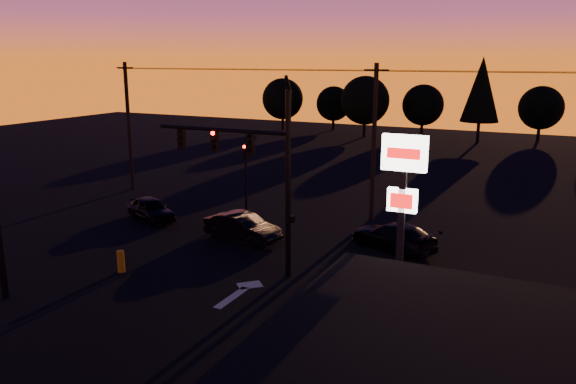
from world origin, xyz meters
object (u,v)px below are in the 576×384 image
at_px(car_left, 151,209).
at_px(traffic_signal_mast, 255,162).
at_px(secondary_signal, 246,169).
at_px(suv_parked, 375,369).
at_px(car_mid, 243,227).
at_px(bollard, 121,261).
at_px(car_right, 393,236).
at_px(pylon_sign, 403,191).

bearing_deg(car_left, traffic_signal_mast, -90.06).
bearing_deg(secondary_signal, suv_parked, -48.52).
bearing_deg(car_mid, traffic_signal_mast, -131.31).
xyz_separation_m(traffic_signal_mast, suv_parked, (7.64, -6.70, -4.22)).
distance_m(bollard, car_left, 8.33).
bearing_deg(secondary_signal, traffic_signal_mast, -56.81).
bearing_deg(car_left, suv_parked, -98.29).
relative_size(car_mid, suv_parked, 0.83).
relative_size(traffic_signal_mast, secondary_signal, 1.97).
distance_m(secondary_signal, car_mid, 5.12).
bearing_deg(suv_parked, bollard, 143.09).
distance_m(secondary_signal, car_right, 10.02).
height_order(car_mid, suv_parked, suv_parked).
xyz_separation_m(traffic_signal_mast, bollard, (-5.25, -2.82, -4.44)).
height_order(bollard, car_right, car_right).
height_order(secondary_signal, suv_parked, secondary_signal).
relative_size(traffic_signal_mast, pylon_sign, 1.26).
xyz_separation_m(traffic_signal_mast, car_left, (-9.51, 4.34, -4.28)).
height_order(car_left, car_right, car_right).
bearing_deg(car_mid, secondary_signal, 38.50).
distance_m(traffic_signal_mast, pylon_sign, 7.52).
xyz_separation_m(car_mid, suv_parked, (10.35, -10.10, 0.01)).
xyz_separation_m(car_left, suv_parked, (17.16, -11.04, 0.06)).
xyz_separation_m(car_left, car_mid, (6.81, -0.94, 0.05)).
xyz_separation_m(traffic_signal_mast, pylon_sign, (7.10, -2.49, -0.02)).
relative_size(bollard, car_mid, 0.23).
height_order(traffic_signal_mast, car_right, traffic_signal_mast).
xyz_separation_m(pylon_sign, car_right, (-2.43, 8.02, -4.25)).
bearing_deg(car_right, secondary_signal, -78.03).
relative_size(pylon_sign, car_mid, 1.58).
xyz_separation_m(bollard, car_mid, (2.55, 6.22, 0.22)).
bearing_deg(traffic_signal_mast, bollard, -151.82).
bearing_deg(secondary_signal, pylon_sign, -39.77).
bearing_deg(car_mid, pylon_sign, -110.80).
xyz_separation_m(traffic_signal_mast, car_right, (4.67, 5.52, -4.27)).
bearing_deg(car_left, car_right, -60.76).
bearing_deg(car_mid, car_right, -63.72).
bearing_deg(suv_parked, car_left, 127.08).
bearing_deg(bollard, car_right, 40.03).
bearing_deg(car_right, suv_parked, 37.24).
bearing_deg(pylon_sign, suv_parked, -82.61).
bearing_deg(bollard, car_left, 120.74).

